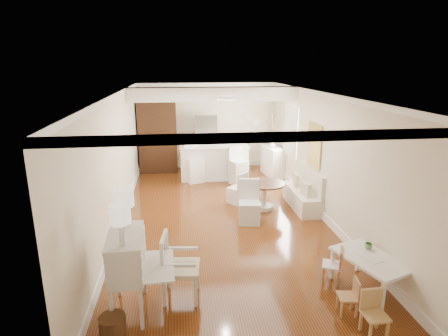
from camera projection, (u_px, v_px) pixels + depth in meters
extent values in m
plane|color=brown|center=(223.00, 219.00, 8.46)|extent=(9.00, 9.00, 0.00)
cube|color=white|center=(223.00, 94.00, 7.70)|extent=(4.50, 9.00, 0.04)
cube|color=beige|center=(207.00, 126.00, 12.38)|extent=(4.50, 0.04, 2.80)
cube|color=beige|center=(276.00, 269.00, 3.78)|extent=(4.50, 0.04, 2.80)
cube|color=beige|center=(116.00, 163.00, 7.82)|extent=(0.04, 9.00, 2.80)
cube|color=beige|center=(323.00, 156.00, 8.35)|extent=(0.04, 9.00, 2.80)
cube|color=white|center=(213.00, 94.00, 9.85)|extent=(4.50, 0.45, 0.36)
cube|color=tan|center=(314.00, 145.00, 8.78)|extent=(0.04, 0.84, 1.04)
cube|color=white|center=(291.00, 131.00, 10.60)|extent=(0.04, 1.10, 1.40)
cylinder|color=#381E11|center=(170.00, 113.00, 12.10)|extent=(0.30, 0.03, 0.30)
cylinder|color=white|center=(226.00, 98.00, 7.24)|extent=(0.36, 0.36, 0.08)
cube|color=beige|center=(128.00, 274.00, 5.17)|extent=(0.97, 0.99, 1.19)
cube|color=silver|center=(181.00, 267.00, 5.52)|extent=(0.64, 0.64, 1.01)
cylinder|color=#4D2E18|center=(113.00, 328.00, 4.73)|extent=(0.43, 0.43, 0.34)
cube|color=silver|center=(369.00, 274.00, 5.74)|extent=(1.01, 1.29, 0.56)
cube|color=#B37F51|center=(348.00, 296.00, 5.22)|extent=(0.29, 0.29, 0.54)
cube|color=#B87C53|center=(332.00, 264.00, 5.98)|extent=(0.39, 0.39, 0.60)
cube|color=tan|center=(375.00, 315.00, 4.77)|extent=(0.31, 0.31, 0.62)
cube|color=silver|center=(302.00, 188.00, 9.04)|extent=(0.52, 1.60, 0.98)
cylinder|color=#492717|center=(264.00, 196.00, 8.99)|extent=(1.11, 1.11, 0.66)
cube|color=silver|center=(249.00, 202.00, 8.17)|extent=(0.51, 0.53, 0.95)
cube|color=silver|center=(237.00, 188.00, 9.34)|extent=(0.55, 0.55, 0.81)
cube|color=white|center=(214.00, 162.00, 11.29)|extent=(2.05, 0.65, 1.03)
cube|color=white|center=(194.00, 163.00, 11.00)|extent=(0.60, 0.60, 1.17)
cube|color=silver|center=(238.00, 166.00, 10.81)|extent=(0.58, 0.58, 1.10)
cube|color=#381E11|center=(158.00, 136.00, 11.96)|extent=(1.20, 0.60, 2.30)
imported|color=silver|center=(217.00, 143.00, 12.22)|extent=(0.75, 0.65, 1.80)
cube|color=white|center=(273.00, 161.00, 11.68)|extent=(0.57, 1.00, 0.90)
imported|color=#599456|center=(368.00, 246.00, 5.92)|extent=(0.13, 0.13, 0.10)
imported|color=silver|center=(272.00, 144.00, 11.54)|extent=(0.22, 0.22, 0.19)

